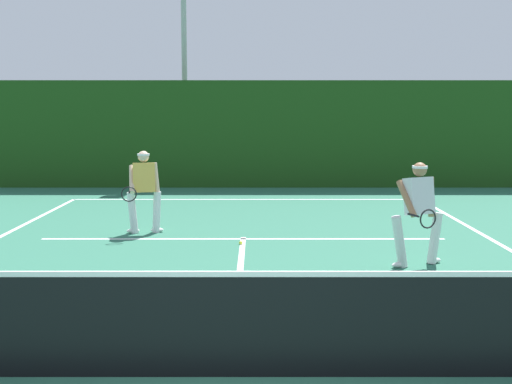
{
  "coord_description": "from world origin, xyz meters",
  "views": [
    {
      "loc": [
        0.25,
        -5.64,
        2.5
      ],
      "look_at": [
        0.29,
        5.53,
        1.0
      ],
      "focal_mm": 44.6,
      "sensor_mm": 36.0,
      "label": 1
    }
  ],
  "objects": [
    {
      "name": "ground_plane",
      "position": [
        0.0,
        0.0,
        0.0
      ],
      "size": [
        80.0,
        80.0,
        0.0
      ],
      "primitive_type": "plane",
      "color": "#2D6A52"
    },
    {
      "name": "tennis_net",
      "position": [
        0.0,
        0.0,
        0.52
      ],
      "size": [
        10.35,
        0.09,
        1.05
      ],
      "color": "#1E4723",
      "rests_on": "ground_plane"
    },
    {
      "name": "court_line_centre",
      "position": [
        0.0,
        3.2,
        0.0
      ],
      "size": [
        0.1,
        6.4,
        0.01
      ],
      "primitive_type": "cube",
      "color": "white",
      "rests_on": "ground_plane"
    },
    {
      "name": "tennis_ball",
      "position": [
        -0.03,
        5.74,
        0.03
      ],
      "size": [
        0.07,
        0.07,
        0.07
      ],
      "primitive_type": "sphere",
      "color": "#D1E033",
      "rests_on": "ground_plane"
    },
    {
      "name": "light_pole",
      "position": [
        -2.11,
        15.62,
        4.44
      ],
      "size": [
        0.55,
        0.44,
        7.2
      ],
      "color": "#9EA39E",
      "rests_on": "ground_plane"
    },
    {
      "name": "court_line_service",
      "position": [
        0.0,
        6.24,
        0.0
      ],
      "size": [
        7.69,
        0.1,
        0.01
      ],
      "primitive_type": "cube",
      "color": "white",
      "rests_on": "ground_plane"
    },
    {
      "name": "player_far",
      "position": [
        -1.98,
        6.84,
        0.9
      ],
      "size": [
        0.74,
        0.88,
        1.64
      ],
      "rotation": [
        0.0,
        0.0,
        3.32
      ],
      "color": "silver",
      "rests_on": "ground_plane"
    },
    {
      "name": "court_line_baseline_far",
      "position": [
        0.0,
        11.46,
        0.0
      ],
      "size": [
        9.44,
        0.1,
        0.01
      ],
      "primitive_type": "cube",
      "color": "white",
      "rests_on": "ground_plane"
    },
    {
      "name": "player_near",
      "position": [
        2.8,
        4.19,
        0.91
      ],
      "size": [
        0.94,
        0.98,
        1.65
      ],
      "rotation": [
        0.0,
        0.0,
        3.56
      ],
      "color": "silver",
      "rests_on": "ground_plane"
    },
    {
      "name": "back_fence_windscreen",
      "position": [
        0.0,
        14.1,
        1.66
      ],
      "size": [
        19.97,
        0.12,
        3.31
      ],
      "primitive_type": "cube",
      "color": "#1A4113",
      "rests_on": "ground_plane"
    }
  ]
}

